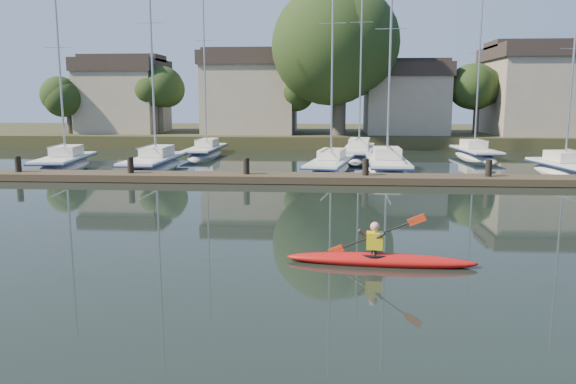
# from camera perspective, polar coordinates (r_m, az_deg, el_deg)

# --- Properties ---
(ground) EXTENTS (160.00, 160.00, 0.00)m
(ground) POSITION_cam_1_polar(r_m,az_deg,el_deg) (14.63, -0.48, -7.10)
(ground) COLOR black
(ground) RESTS_ON ground
(kayak) EXTENTS (4.85, 1.19, 1.54)m
(kayak) POSITION_cam_1_polar(r_m,az_deg,el_deg) (14.54, 9.27, -6.57)
(kayak) COLOR #B5150D
(kayak) RESTS_ON ground
(dock) EXTENTS (34.00, 2.00, 1.80)m
(dock) POSITION_cam_1_polar(r_m,az_deg,el_deg) (28.27, 1.79, 1.44)
(dock) COLOR #473B28
(dock) RESTS_ON ground
(sailboat_0) EXTENTS (3.15, 8.10, 12.52)m
(sailboat_0) POSITION_cam_1_polar(r_m,az_deg,el_deg) (37.14, -21.70, 2.07)
(sailboat_0) COLOR silver
(sailboat_0) RESTS_ON ground
(sailboat_1) EXTENTS (2.31, 9.04, 14.75)m
(sailboat_1) POSITION_cam_1_polar(r_m,az_deg,el_deg) (35.04, -13.35, 2.09)
(sailboat_1) COLOR silver
(sailboat_1) RESTS_ON ground
(sailboat_2) EXTENTS (3.49, 8.94, 14.44)m
(sailboat_2) POSITION_cam_1_polar(r_m,az_deg,el_deg) (33.26, 4.30, 1.97)
(sailboat_2) COLOR silver
(sailboat_2) RESTS_ON ground
(sailboat_3) EXTENTS (2.47, 8.72, 13.98)m
(sailboat_3) POSITION_cam_1_polar(r_m,az_deg,el_deg) (33.30, 10.02, 1.81)
(sailboat_3) COLOR silver
(sailboat_3) RESTS_ON ground
(sailboat_4) EXTENTS (2.98, 7.24, 11.96)m
(sailboat_4) POSITION_cam_1_polar(r_m,az_deg,el_deg) (35.23, 26.37, 1.40)
(sailboat_4) COLOR silver
(sailboat_4) RESTS_ON ground
(sailboat_5) EXTENTS (2.15, 8.66, 14.28)m
(sailboat_5) POSITION_cam_1_polar(r_m,az_deg,el_deg) (42.48, -8.33, 3.54)
(sailboat_5) COLOR silver
(sailboat_5) RESTS_ON ground
(sailboat_6) EXTENTS (3.19, 10.39, 16.26)m
(sailboat_6) POSITION_cam_1_polar(r_m,az_deg,el_deg) (41.47, 7.19, 3.41)
(sailboat_6) COLOR silver
(sailboat_6) RESTS_ON ground
(sailboat_7) EXTENTS (2.55, 7.97, 12.66)m
(sailboat_7) POSITION_cam_1_polar(r_m,az_deg,el_deg) (42.55, 18.44, 3.15)
(sailboat_7) COLOR silver
(sailboat_7) RESTS_ON ground
(shore) EXTENTS (90.00, 25.25, 12.75)m
(shore) POSITION_cam_1_polar(r_m,az_deg,el_deg) (54.27, 4.67, 8.50)
(shore) COLOR #31371B
(shore) RESTS_ON ground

